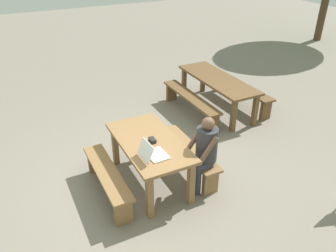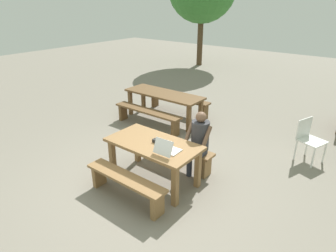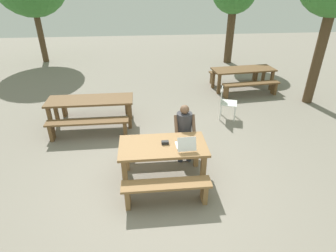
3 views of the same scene
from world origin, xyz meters
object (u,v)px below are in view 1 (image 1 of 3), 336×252
object	(u,v)px
small_pouch	(152,140)
person_seated	(204,149)
picnic_table_mid	(217,83)
picnic_table_front	(150,148)
laptop	(152,153)

from	to	relation	value
small_pouch	person_seated	xyz separation A→B (m)	(0.45, 0.62, -0.07)
person_seated	small_pouch	bearing A→B (deg)	-125.96
small_pouch	person_seated	world-z (taller)	person_seated
picnic_table_mid	picnic_table_front	bearing A→B (deg)	-55.03
laptop	person_seated	xyz separation A→B (m)	(0.10, 0.78, -0.11)
small_pouch	picnic_table_front	bearing A→B (deg)	-146.35
picnic_table_front	small_pouch	distance (m)	0.16
laptop	person_seated	size ratio (longest dim) A/B	0.30
person_seated	picnic_table_mid	xyz separation A→B (m)	(-2.16, 1.69, -0.08)
person_seated	picnic_table_mid	world-z (taller)	person_seated
person_seated	picnic_table_mid	size ratio (longest dim) A/B	0.57
picnic_table_mid	person_seated	bearing A→B (deg)	-38.46
picnic_table_front	person_seated	world-z (taller)	person_seated
small_pouch	picnic_table_mid	xyz separation A→B (m)	(-1.71, 2.32, -0.15)
laptop	picnic_table_mid	bearing A→B (deg)	-52.34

